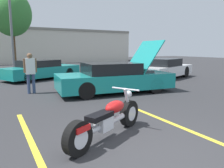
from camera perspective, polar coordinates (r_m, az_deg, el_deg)
The scene contains 11 objects.
ground_plane at distance 3.88m, azimuth 11.47°, elevation -18.95°, with size 80.00×80.00×0.00m, color #2D2D30.
parking_stripe_foreground at distance 4.43m, azimuth -19.69°, elevation -15.57°, with size 0.12×4.79×0.01m, color yellow.
parking_stripe_middle at distance 5.79m, azimuth 13.87°, elevation -9.35°, with size 0.12×4.79×0.01m, color yellow.
far_building at distance 29.93m, azimuth -24.99°, elevation 9.30°, with size 32.00×4.20×4.40m.
light_pole at distance 18.87m, azimuth -24.87°, elevation 17.22°, with size 1.21×0.28×8.69m.
tree_background at distance 21.76m, azimuth -24.79°, elevation 16.31°, with size 3.39×3.39×6.81m.
motorcycle at distance 4.50m, azimuth -1.16°, elevation -9.39°, with size 2.20×1.25×0.94m.
show_car_hood_open at distance 9.20m, azimuth 0.79°, elevation 1.64°, with size 4.97×2.48×2.18m.
parked_car_mid_right_row at distance 14.01m, azimuth -18.01°, elevation 3.55°, with size 5.01×3.58×1.16m.
parked_car_right_row at distance 14.00m, azimuth 13.48°, elevation 3.88°, with size 4.76×3.14×1.23m.
spectator_by_show_car at distance 9.48m, azimuth -20.55°, elevation 3.51°, with size 0.52×0.22×1.65m.
Camera 1 is at (-2.26, -2.58, 1.82)m, focal length 35.00 mm.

